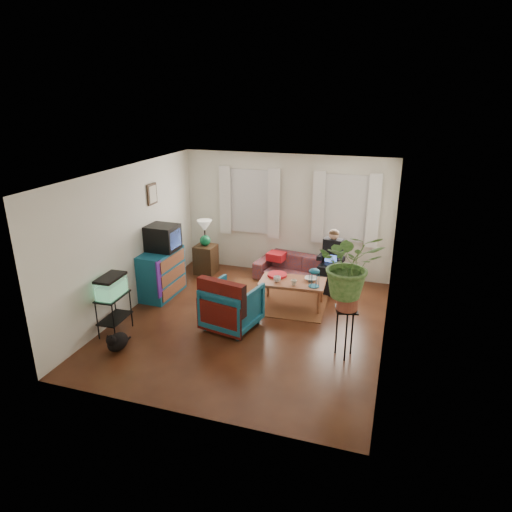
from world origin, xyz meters
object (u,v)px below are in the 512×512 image
(sofa, at_px, (300,266))
(coffee_table, at_px, (292,293))
(dresser, at_px, (162,273))
(plant_stand, at_px, (345,333))
(armchair, at_px, (232,304))
(aquarium_stand, at_px, (115,314))
(side_table, at_px, (206,259))

(sofa, xyz_separation_m, coffee_table, (0.12, -1.14, -0.12))
(dresser, xyz_separation_m, plant_stand, (3.69, -1.13, -0.06))
(armchair, bearing_deg, coffee_table, -113.16)
(aquarium_stand, bearing_deg, plant_stand, 4.62)
(armchair, bearing_deg, plant_stand, -178.53)
(armchair, xyz_separation_m, plant_stand, (1.93, -0.35, -0.03))
(coffee_table, bearing_deg, aquarium_stand, -146.86)
(armchair, relative_size, plant_stand, 1.08)
(sofa, height_order, plant_stand, plant_stand)
(side_table, distance_m, aquarium_stand, 2.94)
(sofa, distance_m, armchair, 2.35)
(aquarium_stand, relative_size, plant_stand, 0.85)
(dresser, height_order, aquarium_stand, dresser)
(aquarium_stand, distance_m, armchair, 1.94)
(aquarium_stand, xyz_separation_m, plant_stand, (3.70, 0.45, 0.06))
(sofa, distance_m, plant_stand, 2.89)
(side_table, xyz_separation_m, armchair, (1.42, -2.12, 0.11))
(sofa, bearing_deg, coffee_table, -74.26)
(coffee_table, height_order, plant_stand, plant_stand)
(dresser, relative_size, coffee_table, 0.85)
(side_table, height_order, plant_stand, plant_stand)
(coffee_table, xyz_separation_m, plant_stand, (1.16, -1.46, 0.15))
(sofa, bearing_deg, dresser, -138.98)
(sofa, xyz_separation_m, dresser, (-2.41, -1.47, 0.09))
(side_table, bearing_deg, armchair, -56.24)
(armchair, bearing_deg, aquarium_stand, 35.71)
(aquarium_stand, bearing_deg, armchair, 21.84)
(coffee_table, distance_m, plant_stand, 1.87)
(dresser, distance_m, coffee_table, 2.57)
(sofa, height_order, aquarium_stand, sofa)
(sofa, distance_m, coffee_table, 1.15)
(aquarium_stand, height_order, plant_stand, plant_stand)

